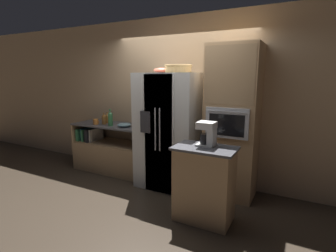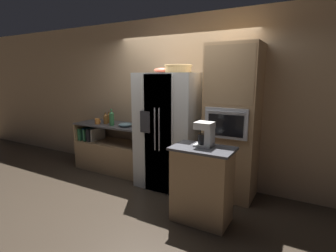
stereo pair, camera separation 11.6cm
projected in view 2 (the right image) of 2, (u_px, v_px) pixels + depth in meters
ground_plane at (170, 185)px, 4.42m from camera, size 20.00×20.00×0.00m
wall_back at (183, 100)px, 4.55m from camera, size 12.00×0.06×2.80m
counter_left at (113, 153)px, 5.11m from camera, size 1.51×0.62×0.91m
refrigerator at (170, 131)px, 4.29m from camera, size 0.99×0.81×1.86m
wall_oven at (232, 123)px, 3.85m from camera, size 0.73×0.65×2.26m
island_counter at (202, 184)px, 3.28m from camera, size 0.76×0.48×0.96m
wicker_basket at (178, 68)px, 3.96m from camera, size 0.42×0.42×0.12m
fruit_bowl at (162, 70)px, 4.20m from camera, size 0.26×0.26×0.08m
bottle_tall at (112, 118)px, 4.81m from camera, size 0.09×0.09×0.31m
bottle_short at (109, 118)px, 5.10m from camera, size 0.08×0.08×0.21m
bottle_wide at (106, 119)px, 4.97m from camera, size 0.08×0.08×0.22m
mug at (98, 121)px, 4.97m from camera, size 0.13×0.10×0.10m
mixing_bowl at (125, 125)px, 4.72m from camera, size 0.25×0.25×0.07m
coffee_maker at (206, 133)px, 3.21m from camera, size 0.21×0.21×0.30m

